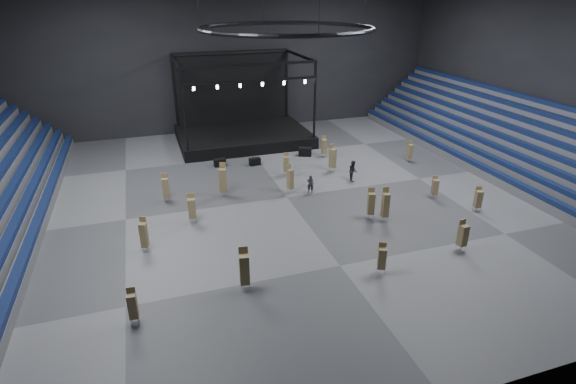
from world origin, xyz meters
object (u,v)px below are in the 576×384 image
object	(u,v)px
chair_stack_16	(286,164)
man_center	(310,184)
chair_stack_2	(333,158)
chair_stack_7	(478,198)
chair_stack_1	(324,146)
chair_stack_3	(133,305)
chair_stack_0	(290,179)
chair_stack_9	(223,180)
chair_stack_8	(463,235)
crew_member	(353,171)
chair_stack_4	(144,234)
chair_stack_11	(192,208)
flight_case_left	(220,163)
chair_stack_13	(382,258)
chair_stack_12	(244,269)
chair_stack_6	(166,187)
chair_stack_14	(385,204)
flight_case_right	(305,152)
chair_stack_15	(371,203)
chair_stack_5	(410,151)
chair_stack_10	(435,187)
flight_case_mid	(255,162)

from	to	relation	value
chair_stack_16	man_center	distance (m)	4.36
chair_stack_2	chair_stack_7	size ratio (longest dim) A/B	1.31
chair_stack_1	chair_stack_3	world-z (taller)	chair_stack_1
chair_stack_0	chair_stack_9	distance (m)	5.48
chair_stack_8	crew_member	xyz separation A→B (m)	(-1.47, 12.92, -0.25)
chair_stack_8	chair_stack_9	world-z (taller)	chair_stack_9
chair_stack_4	chair_stack_11	xyz separation A→B (m)	(3.39, 2.95, -0.02)
flight_case_left	chair_stack_13	world-z (taller)	chair_stack_13
chair_stack_12	chair_stack_13	xyz separation A→B (m)	(8.03, -0.99, -0.30)
chair_stack_11	chair_stack_13	xyz separation A→B (m)	(9.79, -9.93, -0.13)
chair_stack_2	chair_stack_9	bearing A→B (deg)	171.21
chair_stack_1	chair_stack_13	world-z (taller)	chair_stack_1
chair_stack_6	chair_stack_14	distance (m)	17.03
chair_stack_0	chair_stack_8	distance (m)	14.31
flight_case_left	flight_case_right	world-z (taller)	flight_case_right
chair_stack_12	chair_stack_16	xyz separation A→B (m)	(7.52, 15.56, -0.27)
chair_stack_16	flight_case_left	bearing A→B (deg)	162.78
chair_stack_14	chair_stack_16	distance (m)	11.44
chair_stack_12	chair_stack_8	bearing A→B (deg)	6.22
flight_case_right	chair_stack_15	distance (m)	14.42
chair_stack_0	chair_stack_9	world-z (taller)	chair_stack_9
chair_stack_4	flight_case_left	bearing A→B (deg)	80.76
chair_stack_12	chair_stack_14	size ratio (longest dim) A/B	1.02
chair_stack_14	chair_stack_4	bearing A→B (deg)	-176.23
chair_stack_9	man_center	xyz separation A→B (m)	(6.98, -1.52, -0.70)
chair_stack_5	chair_stack_8	bearing A→B (deg)	-109.75
chair_stack_2	flight_case_right	bearing A→B (deg)	79.47
chair_stack_1	chair_stack_11	xyz separation A→B (m)	(-14.40, -10.08, 0.06)
chair_stack_3	crew_member	bearing A→B (deg)	41.56
chair_stack_15	crew_member	bearing A→B (deg)	90.28
chair_stack_3	crew_member	world-z (taller)	chair_stack_3
chair_stack_7	chair_stack_16	world-z (taller)	chair_stack_16
chair_stack_2	chair_stack_7	bearing A→B (deg)	-77.92
chair_stack_7	chair_stack_10	distance (m)	3.48
chair_stack_3	chair_stack_6	distance (m)	14.55
flight_case_left	flight_case_mid	xyz separation A→B (m)	(3.25, -0.73, -0.02)
chair_stack_13	chair_stack_1	bearing A→B (deg)	100.53
chair_stack_6	chair_stack_9	world-z (taller)	chair_stack_9
chair_stack_2	chair_stack_4	distance (m)	19.27
flight_case_right	chair_stack_12	bearing A→B (deg)	-118.77
chair_stack_4	flight_case_mid	bearing A→B (deg)	69.73
man_center	chair_stack_15	bearing A→B (deg)	137.36
chair_stack_7	chair_stack_11	distance (m)	21.34
chair_stack_15	chair_stack_6	bearing A→B (deg)	166.96
chair_stack_5	chair_stack_16	world-z (taller)	chair_stack_16
chair_stack_5	chair_stack_16	bearing A→B (deg)	179.14
flight_case_left	chair_stack_3	size ratio (longest dim) A/B	0.53
chair_stack_4	chair_stack_6	distance (m)	7.56
chair_stack_0	chair_stack_7	size ratio (longest dim) A/B	1.22
chair_stack_0	chair_stack_15	world-z (taller)	chair_stack_0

